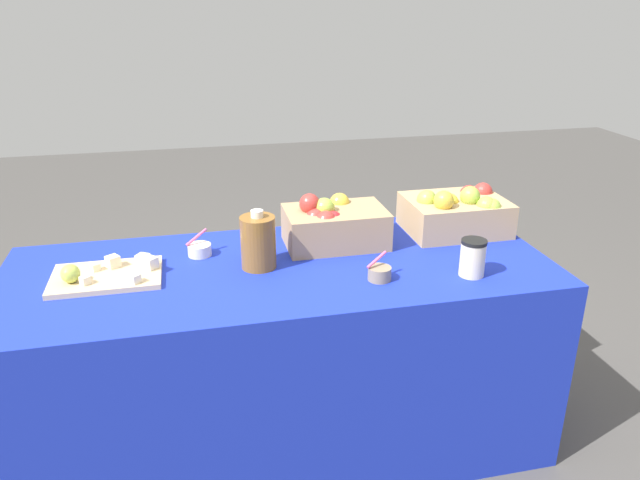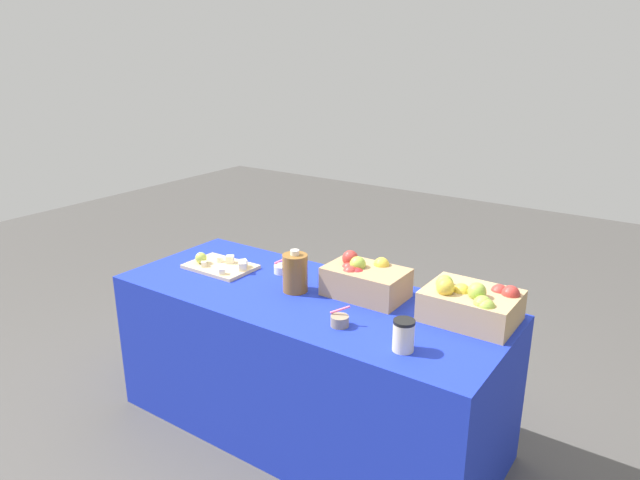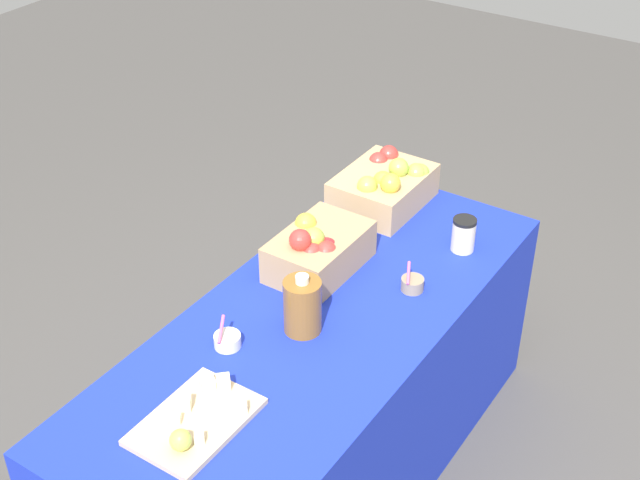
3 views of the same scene
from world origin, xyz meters
TOP-DOWN VIEW (x-y plane):
  - ground_plane at (0.00, 0.00)m, footprint 10.00×10.00m
  - table at (0.00, 0.00)m, footprint 1.90×0.76m
  - apple_crate_left at (0.73, 0.18)m, footprint 0.38×0.29m
  - apple_crate_middle at (0.23, 0.15)m, footprint 0.37×0.24m
  - cutting_board_front at (-0.58, 0.02)m, footprint 0.35×0.24m
  - sample_bowl_near at (-0.27, 0.15)m, footprint 0.09×0.08m
  - sample_bowl_mid at (0.30, -0.18)m, footprint 0.09×0.08m
  - cider_jug at (-0.07, 0.01)m, footprint 0.12×0.12m
  - coffee_cup at (0.61, -0.22)m, footprint 0.09×0.09m

SIDE VIEW (x-z plane):
  - ground_plane at x=0.00m, z-range 0.00..0.00m
  - table at x=0.00m, z-range 0.00..0.74m
  - cutting_board_front at x=-0.58m, z-range 0.72..0.80m
  - sample_bowl_near at x=-0.27m, z-range 0.72..0.81m
  - sample_bowl_mid at x=0.30m, z-range 0.72..0.81m
  - coffee_cup at x=0.61m, z-range 0.74..0.87m
  - apple_crate_left at x=0.73m, z-range 0.72..0.92m
  - apple_crate_middle at x=0.23m, z-range 0.72..0.92m
  - cider_jug at x=-0.07m, z-range 0.73..0.94m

